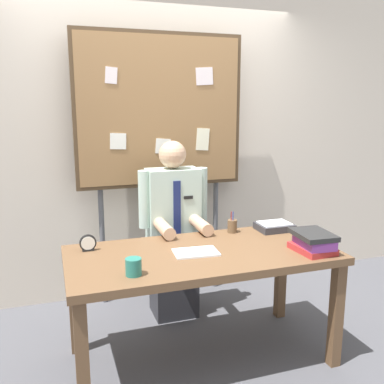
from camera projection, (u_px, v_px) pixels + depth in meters
name	position (u px, v px, depth m)	size (l,w,h in m)	color
ground_plane	(201.00, 357.00, 2.89)	(12.00, 12.00, 0.00)	#4C4C51
back_wall	(155.00, 143.00, 3.74)	(6.40, 0.08, 2.70)	beige
desk	(202.00, 264.00, 2.75)	(1.71, 0.82, 0.76)	brown
person	(174.00, 236.00, 3.36)	(0.55, 0.56, 1.41)	#2D2D33
bulletin_board	(160.00, 114.00, 3.50)	(1.41, 0.09, 2.25)	#4C3823
book_stack	(313.00, 242.00, 2.71)	(0.23, 0.30, 0.13)	#B22D2D
open_notebook	(196.00, 252.00, 2.70)	(0.28, 0.18, 0.01)	white
desk_clock	(88.00, 244.00, 2.73)	(0.11, 0.04, 0.11)	black
coffee_mug	(134.00, 267.00, 2.34)	(0.09, 0.09, 0.10)	#267266
pen_holder	(232.00, 226.00, 3.12)	(0.07, 0.07, 0.16)	brown
paper_tray	(274.00, 226.00, 3.18)	(0.26, 0.20, 0.06)	#333338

